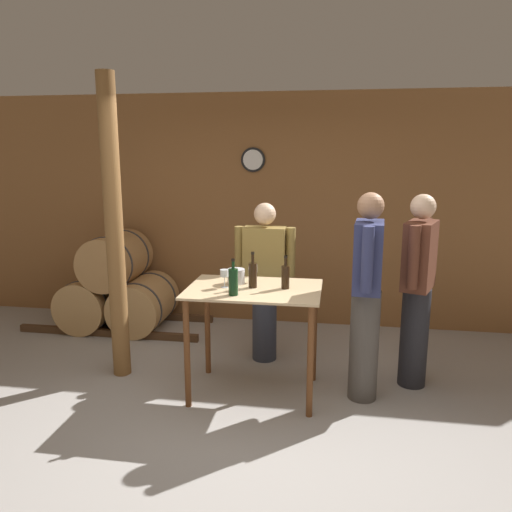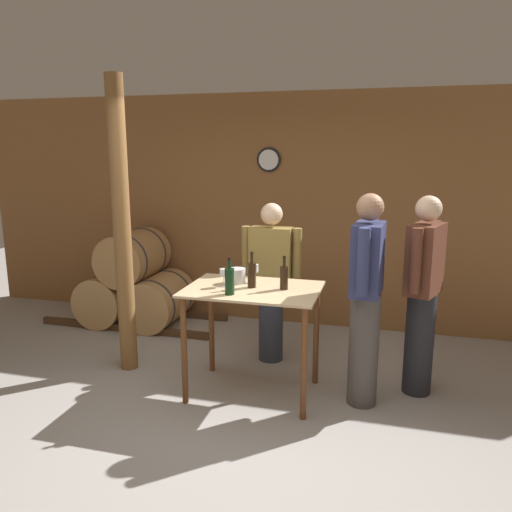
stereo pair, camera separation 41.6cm
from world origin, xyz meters
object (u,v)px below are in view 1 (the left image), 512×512
object	(u,v)px
wooden_post	(114,231)
person_visitor_bearded	(265,279)
wine_glass_near_center	(254,269)
wine_bottle_far_left	(233,281)
ice_bucket	(236,276)
wine_glass_near_left	(224,274)
wine_bottle_left	(253,274)
person_visitor_with_scarf	(418,287)
wine_bottle_center	(285,276)
person_host	(367,293)

from	to	relation	value
wooden_post	person_visitor_bearded	world-z (taller)	wooden_post
wine_glass_near_center	wine_bottle_far_left	bearing A→B (deg)	-102.41
wine_glass_near_center	ice_bucket	bearing A→B (deg)	-153.46
wooden_post	person_visitor_bearded	bearing A→B (deg)	23.40
wine_glass_near_left	ice_bucket	bearing A→B (deg)	64.36
wine_bottle_left	wine_glass_near_center	bearing A→B (deg)	96.91
person_visitor_with_scarf	wine_glass_near_left	bearing A→B (deg)	-166.02
wine_bottle_center	person_visitor_with_scarf	distance (m)	1.17
wine_glass_near_center	wine_glass_near_left	bearing A→B (deg)	-134.39
person_visitor_with_scarf	wine_bottle_far_left	bearing A→B (deg)	-157.86
wooden_post	person_host	distance (m)	2.24
wooden_post	person_visitor_with_scarf	bearing A→B (deg)	4.34
wine_bottle_far_left	wine_glass_near_center	distance (m)	0.43
ice_bucket	person_visitor_bearded	xyz separation A→B (m)	(0.16, 0.60, -0.17)
wine_bottle_far_left	person_visitor_with_scarf	size ratio (longest dim) A/B	0.17
wine_bottle_left	wine_glass_near_center	world-z (taller)	wine_bottle_left
wooden_post	person_visitor_bearded	size ratio (longest dim) A/B	1.72
wine_bottle_center	person_visitor_with_scarf	xyz separation A→B (m)	(1.11, 0.35, -0.14)
wooden_post	wine_bottle_left	xyz separation A→B (m)	(1.27, -0.16, -0.30)
wine_bottle_left	wine_glass_near_center	xyz separation A→B (m)	(-0.02, 0.18, -0.00)
ice_bucket	person_visitor_with_scarf	bearing A→B (deg)	9.45
wine_bottle_far_left	wine_bottle_center	xyz separation A→B (m)	(0.38, 0.26, -0.01)
wine_bottle_left	wine_glass_near_center	distance (m)	0.18
ice_bucket	person_visitor_with_scarf	distance (m)	1.56
wine_bottle_left	person_visitor_bearded	distance (m)	0.74
wine_bottle_far_left	person_visitor_with_scarf	bearing A→B (deg)	22.14
ice_bucket	person_host	size ratio (longest dim) A/B	0.09
wooden_post	person_host	size ratio (longest dim) A/B	1.56
wine_bottle_left	ice_bucket	world-z (taller)	wine_bottle_left
wine_bottle_left	person_visitor_with_scarf	bearing A→B (deg)	14.72
wine_glass_near_left	wine_glass_near_center	distance (m)	0.30
wine_glass_near_center	person_host	bearing A→B (deg)	-8.16
wooden_post	person_visitor_with_scarf	world-z (taller)	wooden_post
wine_glass_near_center	ice_bucket	size ratio (longest dim) A/B	1.06
ice_bucket	person_visitor_with_scarf	size ratio (longest dim) A/B	0.09
wine_bottle_far_left	ice_bucket	distance (m)	0.36
wine_bottle_left	person_visitor_bearded	world-z (taller)	person_visitor_bearded
wooden_post	wine_glass_near_left	size ratio (longest dim) A/B	17.71
person_visitor_with_scarf	person_visitor_bearded	size ratio (longest dim) A/B	1.08
person_host	wine_bottle_left	bearing A→B (deg)	-177.57
wine_glass_near_left	person_visitor_with_scarf	world-z (taller)	person_visitor_with_scarf
wooden_post	wine_bottle_center	bearing A→B (deg)	-5.56
wine_glass_near_center	person_visitor_with_scarf	distance (m)	1.42
wine_bottle_far_left	wine_bottle_center	world-z (taller)	wine_bottle_far_left
wooden_post	wine_glass_near_center	size ratio (longest dim) A/B	17.36
ice_bucket	person_host	world-z (taller)	person_host
wooden_post	wine_bottle_far_left	world-z (taller)	wooden_post
ice_bucket	wooden_post	bearing A→B (deg)	177.16
wine_bottle_far_left	person_host	bearing A→B (deg)	15.24
wine_bottle_center	wine_glass_near_center	xyz separation A→B (m)	(-0.29, 0.17, 0.01)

